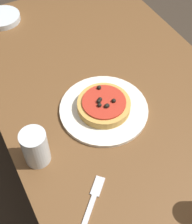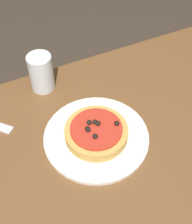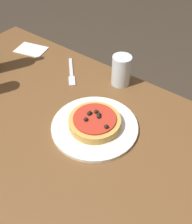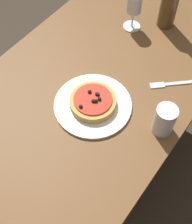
{
  "view_description": "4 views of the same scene",
  "coord_description": "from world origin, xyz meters",
  "views": [
    {
      "loc": [
        -0.52,
        0.38,
        1.51
      ],
      "look_at": [
        -0.0,
        0.11,
        0.76
      ],
      "focal_mm": 50.0,
      "sensor_mm": 36.0,
      "label": 1
    },
    {
      "loc": [
        -0.19,
        -0.39,
        1.41
      ],
      "look_at": [
        0.05,
        0.12,
        0.75
      ],
      "focal_mm": 50.0,
      "sensor_mm": 36.0,
      "label": 2
    },
    {
      "loc": [
        0.38,
        -0.4,
        1.36
      ],
      "look_at": [
        0.0,
        0.1,
        0.75
      ],
      "focal_mm": 42.0,
      "sensor_mm": 36.0,
      "label": 3
    },
    {
      "loc": [
        0.54,
        0.46,
        1.67
      ],
      "look_at": [
        0.07,
        0.12,
        0.78
      ],
      "focal_mm": 50.0,
      "sensor_mm": 36.0,
      "label": 4
    }
  ],
  "objects": [
    {
      "name": "pizza",
      "position": [
        0.02,
        0.07,
        0.74
      ],
      "size": [
        0.17,
        0.17,
        0.05
      ],
      "color": "gold",
      "rests_on": "dinner_plate"
    },
    {
      "name": "dining_table",
      "position": [
        0.0,
        0.0,
        0.63
      ],
      "size": [
        1.51,
        0.78,
        0.71
      ],
      "color": "brown",
      "rests_on": "ground_plane"
    },
    {
      "name": "paper_napkin",
      "position": [
        -0.51,
        0.28,
        0.71
      ],
      "size": [
        0.16,
        0.13,
        0.0
      ],
      "color": "silver",
      "rests_on": "dining_table"
    },
    {
      "name": "water_cup",
      "position": [
        -0.04,
        0.32,
        0.77
      ],
      "size": [
        0.07,
        0.07,
        0.12
      ],
      "color": "silver",
      "rests_on": "dining_table"
    },
    {
      "name": "dinner_plate",
      "position": [
        0.02,
        0.07,
        0.72
      ],
      "size": [
        0.29,
        0.29,
        0.01
      ],
      "color": "white",
      "rests_on": "dining_table"
    },
    {
      "name": "fork",
      "position": [
        -0.24,
        0.25,
        0.71
      ],
      "size": [
        0.15,
        0.15,
        0.0
      ],
      "rotation": [
        0.0,
        0.0,
        -0.81
      ],
      "color": "silver",
      "rests_on": "dining_table"
    }
  ]
}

